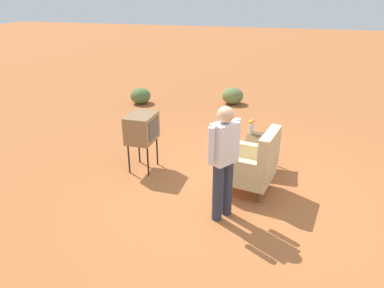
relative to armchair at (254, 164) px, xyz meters
The scene contains 10 objects.
ground_plane 0.53m from the armchair, 38.44° to the right, with size 60.00×60.00×0.00m, color #AD6033.
armchair is the anchor object (origin of this frame).
side_table 0.86m from the armchair, behind, with size 0.56×0.56×0.60m.
tv_on_stand 2.03m from the armchair, 96.82° to the right, with size 0.61×0.46×1.03m.
person_standing 0.97m from the armchair, 21.69° to the right, with size 0.50×0.38×1.64m.
soda_can_red 0.78m from the armchair, 163.83° to the left, with size 0.07×0.07×0.12m, color red.
soda_can_blue 0.88m from the armchair, behind, with size 0.07×0.07×0.12m, color blue.
flower_vase 1.05m from the armchair, 168.31° to the right, with size 0.14×0.10×0.27m.
shrub_near 5.53m from the armchair, 136.58° to the right, with size 0.58×0.58×0.45m, color #516B38.
shrub_mid 4.92m from the armchair, 165.33° to the right, with size 0.61×0.61×0.47m, color olive.
Camera 1 is at (4.84, 0.62, 2.94)m, focal length 32.87 mm.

